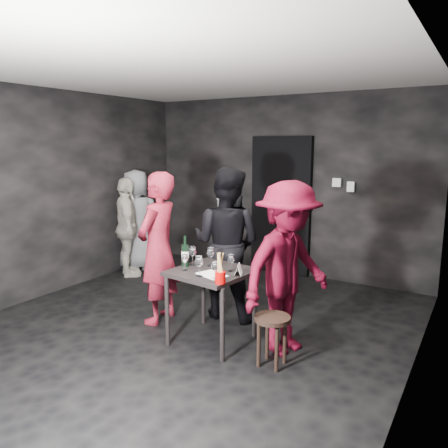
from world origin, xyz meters
The scene contains 26 objects.
floor centered at (0.00, 0.00, 0.00)m, with size 4.50×5.00×0.02m, color black.
ceiling centered at (0.00, 0.00, 2.70)m, with size 4.50×5.00×0.02m, color silver.
wall_back centered at (0.00, 2.50, 1.35)m, with size 4.50×0.04×2.70m, color black.
wall_left centered at (-2.25, 0.00, 1.35)m, with size 0.04×5.00×2.70m, color black.
wall_right centered at (2.25, 0.00, 1.35)m, with size 0.04×5.00×2.70m, color black.
doorway centered at (0.00, 2.44, 1.05)m, with size 0.95×0.10×2.10m, color black.
wallbox_upper centered at (0.85, 2.45, 1.45)m, with size 0.12×0.06×0.12m, color #B7B7B2.
wallbox_lower centered at (1.05, 2.45, 1.40)m, with size 0.10×0.06×0.14m, color #B7B7B2.
hand_truck centered at (-0.83, 2.21, 0.21)m, with size 0.38×0.33×1.14m.
tasting_table centered at (0.40, -0.14, 0.65)m, with size 0.72×0.72×0.75m.
stool centered at (1.14, -0.28, 0.37)m, with size 0.33×0.33×0.47m.
server_red centered at (-0.39, 0.00, 0.96)m, with size 0.70×0.46×1.91m, color maroon.
woman_black centered at (0.18, 0.53, 1.00)m, with size 0.97×0.53×2.00m, color black.
man_maroon centered at (1.13, 0.06, 0.92)m, with size 1.19×0.55×1.84m, color #58061A.
bystander_cream centered at (-1.90, 1.09, 0.75)m, with size 0.88×0.42×1.50m, color silver.
bystander_grey centered at (-2.03, 1.45, 0.85)m, with size 0.83×0.45×1.70m, color gray.
tasting_mat centered at (0.49, -0.27, 0.75)m, with size 0.29×0.19×0.00m, color white.
wine_glass_a centered at (0.18, -0.29, 0.84)m, with size 0.07×0.07×0.18m, color white, non-canonical shape.
wine_glass_b centered at (0.13, -0.09, 0.86)m, with size 0.08×0.08×0.22m, color white, non-canonical shape.
wine_glass_c centered at (0.31, -0.02, 0.86)m, with size 0.08×0.08×0.22m, color white, non-canonical shape.
wine_glass_d centered at (0.42, -0.37, 0.86)m, with size 0.08×0.08×0.22m, color white, non-canonical shape.
wine_glass_e centered at (0.59, -0.37, 0.84)m, with size 0.07×0.07×0.18m, color white, non-canonical shape.
wine_glass_f centered at (0.59, -0.07, 0.84)m, with size 0.07×0.07×0.19m, color white, non-canonical shape.
wine_bottle centered at (0.09, -0.16, 0.87)m, with size 0.08×0.08×0.32m.
breadstick_cup centered at (0.70, -0.45, 0.89)m, with size 0.10×0.10×0.30m.
reserved_card centered at (0.69, -0.13, 0.80)m, with size 0.08×0.14×0.11m, color white, non-canonical shape.
Camera 1 is at (2.69, -3.66, 1.99)m, focal length 35.00 mm.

